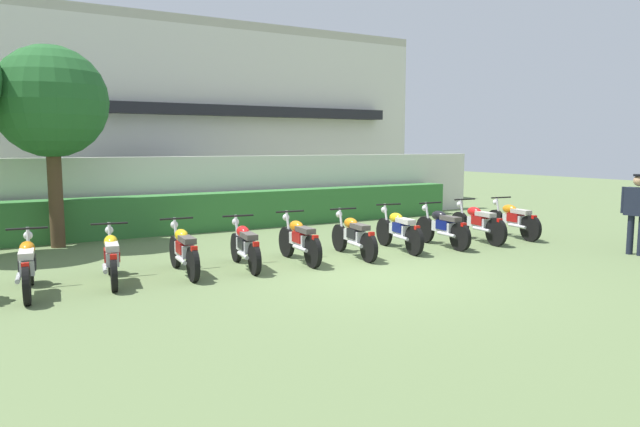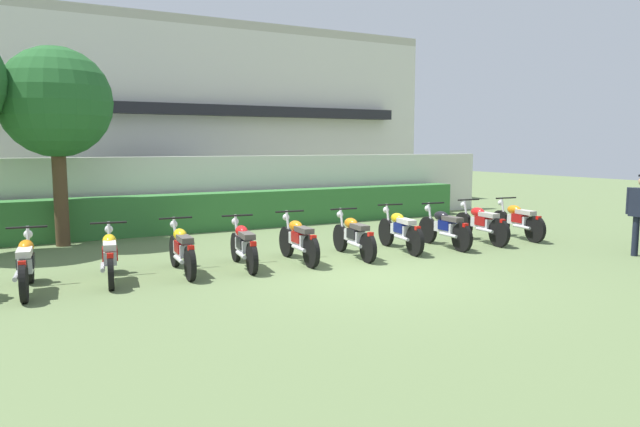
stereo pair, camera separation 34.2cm
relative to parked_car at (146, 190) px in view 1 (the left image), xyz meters
The scene contains 17 objects.
ground 9.35m from the parked_car, 79.25° to the right, with size 60.00×60.00×0.00m, color #607547.
building 5.71m from the parked_car, 70.55° to the left, with size 18.70×6.50×6.52m.
compound_wall 2.58m from the parked_car, 47.80° to the right, with size 17.77×0.30×1.95m, color silver.
hedge_row 3.17m from the parked_car, 56.42° to the right, with size 14.22×0.70×0.99m, color #337033.
parked_car is the anchor object (origin of this frame).
tree_far_side 4.89m from the parked_car, 129.45° to the right, with size 2.41×2.41×4.40m.
motorcycle_in_row_0 8.44m from the parked_car, 115.41° to the right, with size 0.60×1.93×0.97m.
motorcycle_in_row_1 7.84m from the parked_car, 107.62° to the right, with size 0.60×1.84×0.94m.
motorcycle_in_row_2 7.55m from the parked_car, 98.85° to the right, with size 0.60×1.87×0.95m.
motorcycle_in_row_3 7.51m from the parked_car, 90.20° to the right, with size 0.60×1.81×0.94m.
motorcycle_in_row_4 7.61m from the parked_car, 81.70° to the right, with size 0.60×1.81×0.96m.
motorcycle_in_row_5 7.94m from the parked_car, 73.03° to the right, with size 0.60×1.89×0.95m.
motorcycle_in_row_6 8.28m from the parked_car, 64.58° to the right, with size 0.60×1.91×0.97m.
motorcycle_in_row_7 8.93m from the parked_car, 58.46° to the right, with size 0.60×1.84×0.96m.
motorcycle_in_row_8 9.51m from the parked_car, 52.17° to the right, with size 0.60×1.95×0.98m.
motorcycle_in_row_9 10.28m from the parked_car, 47.03° to the right, with size 0.60×1.85×0.97m.
officer_0 12.74m from the parked_car, 54.23° to the right, with size 0.28×0.66×1.67m.
Camera 1 is at (-5.84, -8.15, 2.27)m, focal length 32.59 mm.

